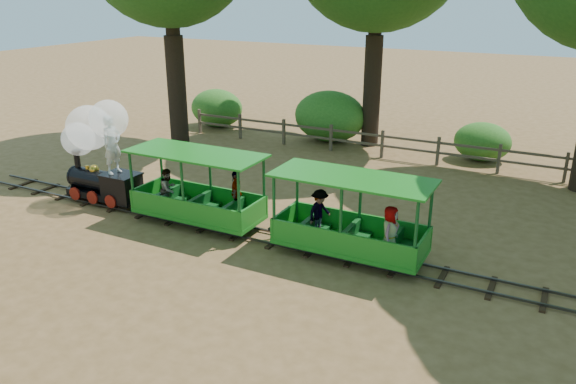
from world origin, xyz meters
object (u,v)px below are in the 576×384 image
at_px(carriage_front, 198,197).
at_px(fence, 410,146).
at_px(carriage_rear, 350,227).
at_px(locomotive, 96,144).

xyz_separation_m(carriage_front, fence, (3.28, 7.99, -0.18)).
distance_m(carriage_rear, fence, 8.06).
xyz_separation_m(locomotive, carriage_front, (3.46, -0.06, -0.95)).
bearing_deg(carriage_rear, carriage_front, 179.72).
bearing_deg(locomotive, carriage_rear, -0.61).
height_order(locomotive, carriage_front, locomotive).
bearing_deg(carriage_rear, locomotive, 179.39).
height_order(locomotive, fence, locomotive).
distance_m(carriage_front, carriage_rear, 4.16).
xyz_separation_m(carriage_rear, fence, (-0.88, 8.01, -0.19)).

